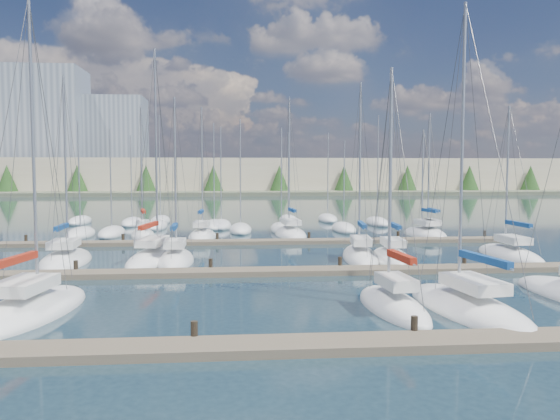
{
  "coord_description": "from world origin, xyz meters",
  "views": [
    {
      "loc": [
        -2.58,
        -16.25,
        6.12
      ],
      "look_at": [
        0.0,
        14.0,
        4.0
      ],
      "focal_mm": 35.0,
      "sensor_mm": 36.0,
      "label": 1
    }
  ],
  "objects": [
    {
      "name": "ground",
      "position": [
        0.0,
        60.0,
        0.0
      ],
      "size": [
        400.0,
        400.0,
        0.0
      ],
      "primitive_type": "plane",
      "color": "#203540",
      "rests_on": "ground"
    },
    {
      "name": "dock_near",
      "position": [
        0.0,
        2.01,
        0.15
      ],
      "size": [
        44.0,
        1.93,
        1.1
      ],
      "color": "#6B5E4C",
      "rests_on": "ground"
    },
    {
      "name": "dock_mid",
      "position": [
        0.0,
        16.01,
        0.15
      ],
      "size": [
        44.0,
        1.93,
        1.1
      ],
      "color": "#6B5E4C",
      "rests_on": "ground"
    },
    {
      "name": "dock_far",
      "position": [
        0.0,
        30.01,
        0.15
      ],
      "size": [
        44.0,
        1.93,
        1.1
      ],
      "color": "#6B5E4C",
      "rests_on": "ground"
    },
    {
      "name": "sailboat_c",
      "position": [
        -11.38,
        7.74,
        0.18
      ],
      "size": [
        4.47,
        9.05,
        14.34
      ],
      "rotation": [
        0.0,
        0.0,
        -0.15
      ],
      "color": "white",
      "rests_on": "ground"
    },
    {
      "name": "sailboat_e",
      "position": [
        7.61,
        6.46,
        0.18
      ],
      "size": [
        4.07,
        9.35,
        14.24
      ],
      "rotation": [
        0.0,
        0.0,
        0.13
      ],
      "color": "white",
      "rests_on": "ground"
    },
    {
      "name": "sailboat_n",
      "position": [
        -11.09,
        35.65,
        0.2
      ],
      "size": [
        3.67,
        7.41,
        13.03
      ],
      "rotation": [
        0.0,
        0.0,
        0.22
      ],
      "color": "white",
      "rests_on": "ground"
    },
    {
      "name": "sailboat_j",
      "position": [
        -6.52,
        20.82,
        0.18
      ],
      "size": [
        2.56,
        6.97,
        11.9
      ],
      "rotation": [
        0.0,
        0.0,
        0.02
      ],
      "color": "white",
      "rests_on": "ground"
    },
    {
      "name": "sailboat_r",
      "position": [
        16.3,
        34.7,
        0.19
      ],
      "size": [
        2.4,
        7.58,
        12.52
      ],
      "rotation": [
        0.0,
        0.0,
        -0.03
      ],
      "color": "white",
      "rests_on": "ground"
    },
    {
      "name": "sailboat_m",
      "position": [
        17.13,
        20.94,
        0.18
      ],
      "size": [
        2.6,
        8.26,
        11.6
      ],
      "rotation": [
        0.0,
        0.0,
        0.01
      ],
      "color": "white",
      "rests_on": "ground"
    },
    {
      "name": "sailboat_q",
      "position": [
        15.57,
        34.13,
        0.17
      ],
      "size": [
        3.36,
        7.59,
        10.9
      ],
      "rotation": [
        0.0,
        0.0,
        0.11
      ],
      "color": "white",
      "rests_on": "ground"
    },
    {
      "name": "sailboat_i",
      "position": [
        -8.11,
        22.08,
        0.19
      ],
      "size": [
        4.12,
        9.91,
        15.47
      ],
      "rotation": [
        0.0,
        0.0,
        -0.15
      ],
      "color": "white",
      "rests_on": "ground"
    },
    {
      "name": "sailboat_l",
      "position": [
        8.26,
        20.18,
        0.18
      ],
      "size": [
        2.97,
        7.53,
        11.4
      ],
      "rotation": [
        0.0,
        0.0,
        -0.08
      ],
      "color": "white",
      "rests_on": "ground"
    },
    {
      "name": "sailboat_o",
      "position": [
        -5.52,
        34.41,
        0.19
      ],
      "size": [
        2.78,
        6.85,
        12.85
      ],
      "rotation": [
        0.0,
        0.0,
        -0.05
      ],
      "color": "white",
      "rests_on": "ground"
    },
    {
      "name": "sailboat_h",
      "position": [
        -13.9,
        21.33,
        0.18
      ],
      "size": [
        3.59,
        8.14,
        13.36
      ],
      "rotation": [
        0.0,
        0.0,
        0.07
      ],
      "color": "white",
      "rests_on": "ground"
    },
    {
      "name": "sailboat_d",
      "position": [
        4.43,
        7.03,
        0.19
      ],
      "size": [
        2.66,
        6.95,
        11.46
      ],
      "rotation": [
        0.0,
        0.0,
        0.08
      ],
      "color": "white",
      "rests_on": "ground"
    },
    {
      "name": "sailboat_p",
      "position": [
        2.87,
        35.88,
        0.18
      ],
      "size": [
        3.32,
        8.47,
        14.04
      ],
      "rotation": [
        0.0,
        0.0,
        0.07
      ],
      "color": "white",
      "rests_on": "ground"
    },
    {
      "name": "sailboat_k",
      "position": [
        6.29,
        21.24,
        0.19
      ],
      "size": [
        3.39,
        8.87,
        13.17
      ],
      "rotation": [
        0.0,
        0.0,
        -0.12
      ],
      "color": "white",
      "rests_on": "ground"
    },
    {
      "name": "distant_boats",
      "position": [
        -4.34,
        43.76,
        0.29
      ],
      "size": [
        36.93,
        20.75,
        13.3
      ],
      "color": "#9EA0A5",
      "rests_on": "ground"
    },
    {
      "name": "shoreline",
      "position": [
        -13.29,
        149.77,
        7.44
      ],
      "size": [
        400.0,
        60.0,
        38.0
      ],
      "color": "#666B51",
      "rests_on": "ground"
    }
  ]
}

